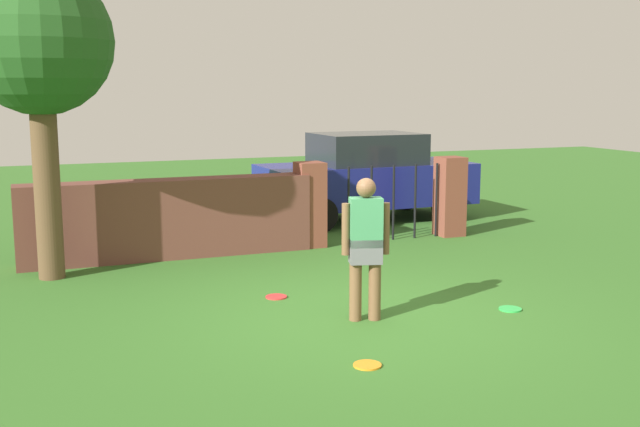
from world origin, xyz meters
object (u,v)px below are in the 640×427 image
(tree, at_px, (39,47))
(frisbee_orange, at_px, (367,365))
(frisbee_red, at_px, (276,297))
(frisbee_green, at_px, (510,309))
(person, at_px, (366,242))
(car, at_px, (366,177))

(tree, bearing_deg, frisbee_orange, -60.97)
(frisbee_red, distance_m, frisbee_green, 2.86)
(person, relative_size, car, 0.38)
(frisbee_green, bearing_deg, car, 80.53)
(tree, bearing_deg, car, 24.23)
(person, xyz_separation_m, frisbee_orange, (-0.60, -1.35, -0.89))
(frisbee_red, bearing_deg, frisbee_green, -32.36)
(car, bearing_deg, tree, -157.47)
(tree, distance_m, car, 7.01)
(tree, xyz_separation_m, frisbee_green, (4.99, -3.63, -3.13))
(person, xyz_separation_m, frisbee_green, (1.77, -0.27, -0.89))
(car, distance_m, frisbee_red, 6.00)
(car, relative_size, frisbee_green, 15.73)
(person, bearing_deg, tree, -30.70)
(frisbee_green, bearing_deg, person, 171.37)
(person, relative_size, frisbee_red, 6.00)
(person, distance_m, frisbee_green, 2.00)
(person, distance_m, frisbee_red, 1.67)
(person, bearing_deg, car, -99.36)
(car, xyz_separation_m, frisbee_red, (-3.47, -4.82, -0.85))
(car, bearing_deg, person, -116.67)
(tree, bearing_deg, person, -46.32)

